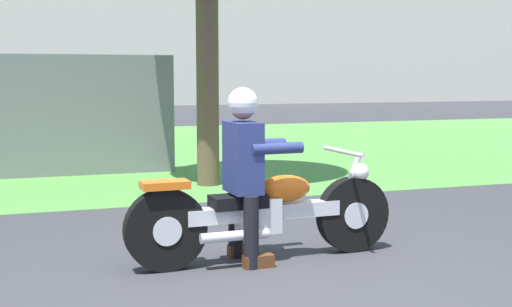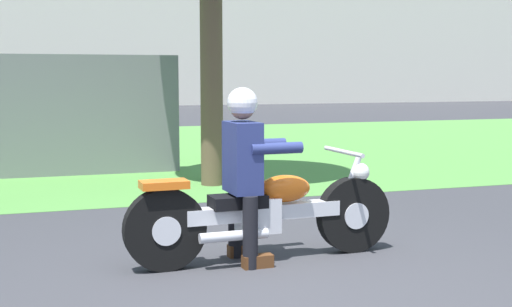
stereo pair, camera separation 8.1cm
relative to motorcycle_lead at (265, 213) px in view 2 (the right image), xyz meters
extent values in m
plane|color=#38383D|center=(-0.06, -0.87, -0.39)|extent=(120.00, 120.00, 0.00)
cube|color=#549342|center=(-0.06, 8.60, -0.39)|extent=(60.00, 12.00, 0.01)
cylinder|color=black|center=(0.80, 0.03, -0.07)|extent=(0.64, 0.15, 0.64)
cylinder|color=silver|center=(0.80, 0.03, -0.07)|extent=(0.23, 0.15, 0.22)
cylinder|color=black|center=(-0.82, -0.03, -0.07)|extent=(0.64, 0.15, 0.64)
cylinder|color=silver|center=(-0.82, -0.03, -0.07)|extent=(0.23, 0.15, 0.22)
cube|color=silver|center=(-0.01, 0.00, 0.01)|extent=(1.30, 0.19, 0.12)
cube|color=silver|center=(-0.06, 0.00, -0.01)|extent=(0.33, 0.25, 0.28)
ellipsoid|color=orange|center=(0.17, 0.01, 0.19)|extent=(0.45, 0.26, 0.22)
cube|color=black|center=(-0.23, -0.01, 0.11)|extent=(0.45, 0.26, 0.10)
cube|color=orange|center=(-0.82, -0.03, 0.28)|extent=(0.37, 0.21, 0.06)
cylinder|color=silver|center=(0.75, 0.03, 0.18)|extent=(0.25, 0.06, 0.53)
cylinder|color=silver|center=(0.70, 0.03, 0.47)|extent=(0.06, 0.66, 0.04)
sphere|color=white|center=(0.86, 0.04, 0.29)|extent=(0.16, 0.16, 0.16)
cylinder|color=silver|center=(-0.30, -0.15, -0.13)|extent=(0.55, 0.10, 0.08)
cylinder|color=black|center=(-0.19, 0.17, -0.11)|extent=(0.12, 0.12, 0.57)
cube|color=#593319|center=(-0.13, 0.18, -0.34)|extent=(0.24, 0.11, 0.10)
cylinder|color=black|center=(-0.18, -0.18, -0.11)|extent=(0.12, 0.12, 0.57)
cube|color=#593319|center=(-0.12, -0.18, -0.34)|extent=(0.24, 0.11, 0.10)
cube|color=navy|center=(-0.19, 0.00, 0.46)|extent=(0.23, 0.39, 0.56)
cylinder|color=navy|center=(0.03, 0.17, 0.54)|extent=(0.42, 0.11, 0.09)
cylinder|color=navy|center=(0.04, -0.17, 0.54)|extent=(0.42, 0.11, 0.09)
sphere|color=#996B4C|center=(-0.19, 0.00, 0.86)|extent=(0.20, 0.20, 0.20)
sphere|color=silver|center=(-0.19, 0.00, 0.89)|extent=(0.24, 0.24, 0.24)
cylinder|color=brown|center=(0.55, 3.85, 1.12)|extent=(0.30, 0.30, 3.02)
camera|label=1|loc=(-1.81, -5.08, 1.10)|focal=47.84mm
camera|label=2|loc=(-1.74, -5.10, 1.10)|focal=47.84mm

